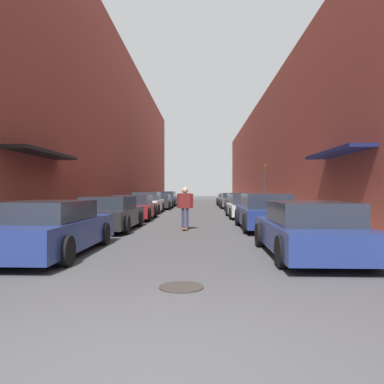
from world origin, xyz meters
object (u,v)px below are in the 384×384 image
(parked_car_left_3, at_px, (147,203))
(parked_car_right_0, at_px, (309,230))
(parked_car_left_1, at_px, (110,214))
(traffic_light, at_px, (265,181))
(parked_car_left_0, at_px, (51,228))
(parked_car_right_4, at_px, (232,201))
(parked_car_right_2, at_px, (246,207))
(parked_car_left_4, at_px, (159,202))
(parked_car_left_2, at_px, (134,208))
(parked_car_right_3, at_px, (239,203))
(manhole_cover, at_px, (181,287))
(parked_car_right_5, at_px, (227,200))
(parked_car_right_1, at_px, (265,212))
(parked_car_left_5, at_px, (166,199))
(skateboarder, at_px, (185,204))

(parked_car_left_3, height_order, parked_car_right_0, parked_car_left_3)
(parked_car_left_1, xyz_separation_m, traffic_light, (7.97, 12.47, 1.52))
(parked_car_left_0, height_order, parked_car_right_4, parked_car_right_4)
(parked_car_right_2, bearing_deg, parked_car_left_4, 122.00)
(parked_car_left_2, xyz_separation_m, parked_car_right_3, (6.07, 6.48, 0.02))
(parked_car_left_3, height_order, parked_car_right_4, parked_car_left_3)
(parked_car_left_4, distance_m, parked_car_right_2, 11.02)
(parked_car_left_2, xyz_separation_m, manhole_cover, (3.13, -13.36, -0.61))
(parked_car_left_3, relative_size, parked_car_right_0, 0.97)
(parked_car_left_1, relative_size, parked_car_right_4, 1.14)
(parked_car_left_3, relative_size, parked_car_right_5, 0.99)
(parked_car_left_3, relative_size, parked_car_right_1, 0.90)
(parked_car_left_1, distance_m, parked_car_left_3, 10.50)
(parked_car_left_1, xyz_separation_m, parked_car_left_5, (0.09, 21.39, 0.05))
(skateboarder, bearing_deg, parked_car_left_1, -177.23)
(manhole_cover, bearing_deg, parked_car_right_2, 79.33)
(parked_car_left_0, xyz_separation_m, parked_car_right_1, (6.03, 5.76, 0.05))
(parked_car_left_4, xyz_separation_m, manhole_cover, (3.06, -24.11, -0.56))
(parked_car_left_5, relative_size, traffic_light, 1.41)
(parked_car_left_5, bearing_deg, parked_car_right_1, -74.50)
(parked_car_right_5, height_order, skateboarder, skateboarder)
(parked_car_left_5, distance_m, parked_car_right_1, 21.79)
(parked_car_right_1, bearing_deg, parked_car_right_4, 89.57)
(parked_car_right_4, bearing_deg, parked_car_left_0, -105.28)
(parked_car_right_4, height_order, parked_car_right_5, parked_car_right_4)
(parked_car_right_3, distance_m, manhole_cover, 20.07)
(parked_car_right_4, bearing_deg, parked_car_right_1, -90.43)
(parked_car_left_0, xyz_separation_m, parked_car_right_5, (6.10, 28.10, -0.04))
(parked_car_left_2, relative_size, parked_car_right_3, 0.99)
(parked_car_right_5, bearing_deg, manhole_cover, -95.25)
(traffic_light, bearing_deg, parked_car_right_2, -108.86)
(parked_car_right_0, bearing_deg, parked_car_right_2, 90.02)
(parked_car_left_1, xyz_separation_m, parked_car_right_2, (5.92, 6.46, -0.01))
(parked_car_right_1, xyz_separation_m, traffic_light, (2.06, 12.08, 1.47))
(parked_car_left_5, relative_size, parked_car_right_4, 1.15)
(parked_car_left_0, distance_m, parked_car_right_2, 13.28)
(parked_car_left_0, height_order, parked_car_right_0, parked_car_left_0)
(parked_car_right_0, bearing_deg, parked_car_left_0, 178.67)
(parked_car_right_1, bearing_deg, parked_car_left_3, 120.79)
(parked_car_left_1, distance_m, parked_car_right_2, 8.76)
(parked_car_right_1, relative_size, parked_car_right_5, 1.09)
(parked_car_left_2, relative_size, parked_car_left_5, 0.93)
(parked_car_left_2, xyz_separation_m, parked_car_left_5, (0.08, 16.34, 0.05))
(parked_car_left_4, xyz_separation_m, parked_car_right_4, (5.96, 1.34, 0.06))
(parked_car_left_3, xyz_separation_m, parked_car_right_3, (6.19, 1.04, -0.02))
(parked_car_right_0, bearing_deg, parked_car_left_2, 119.25)
(parked_car_right_2, height_order, traffic_light, traffic_light)
(parked_car_left_4, xyz_separation_m, parked_car_right_0, (5.85, -21.32, 0.03))
(parked_car_right_2, distance_m, parked_car_right_3, 5.08)
(parked_car_right_2, bearing_deg, traffic_light, 71.14)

